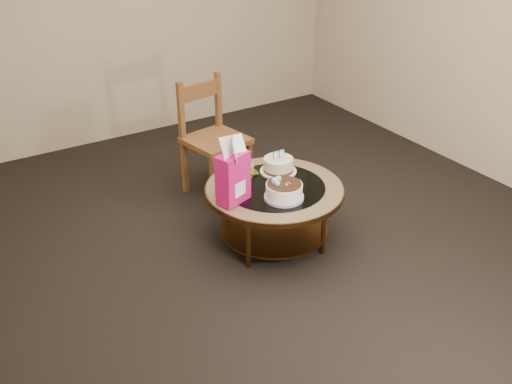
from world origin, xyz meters
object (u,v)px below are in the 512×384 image
coffee_table (274,196)px  dining_chair (213,138)px  decorated_cake (284,192)px  gift_bag (233,171)px  cream_cake (278,165)px

coffee_table → dining_chair: size_ratio=1.02×
coffee_table → decorated_cake: (-0.05, -0.18, 0.13)m
gift_bag → dining_chair: 1.02m
cream_cake → gift_bag: 0.58m
cream_cake → decorated_cake: bearing=-117.5°
coffee_table → gift_bag: 0.47m
coffee_table → decorated_cake: bearing=-104.0°
coffee_table → gift_bag: size_ratio=2.20×
coffee_table → dining_chair: dining_chair is taller
coffee_table → dining_chair: 0.93m
decorated_cake → cream_cake: cream_cake is taller
dining_chair → coffee_table: bearing=-99.8°
decorated_cake → dining_chair: 1.10m
coffee_table → cream_cake: (0.15, 0.18, 0.14)m
cream_cake → gift_bag: size_ratio=0.60×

